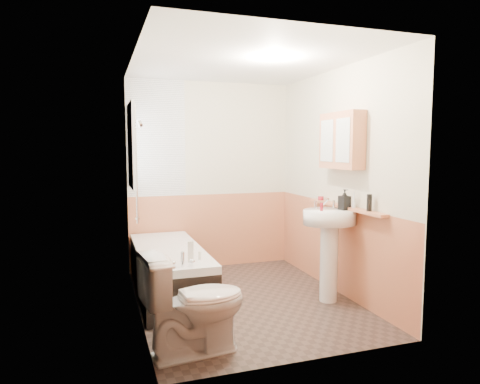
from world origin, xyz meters
The scene contains 26 objects.
floor centered at (0.00, 0.00, 0.00)m, with size 2.80×2.80×0.00m, color #312622.
ceiling centered at (0.00, 0.00, 2.50)m, with size 2.80×2.80×0.00m, color white.
wall_back centered at (0.00, 1.41, 1.25)m, with size 2.20×0.02×2.50m, color beige.
wall_front centered at (0.00, -1.41, 1.25)m, with size 2.20×0.02×2.50m, color beige.
wall_left centered at (-1.11, 0.00, 1.25)m, with size 0.02×2.80×2.50m, color beige.
wall_right centered at (1.11, 0.00, 1.25)m, with size 0.02×2.80×2.50m, color beige.
wainscot_right centered at (1.09, 0.00, 0.50)m, with size 0.01×2.80×1.00m, color #D48057.
wainscot_front centered at (0.00, -1.39, 0.50)m, with size 2.20×0.01×1.00m, color #D48057.
wainscot_back centered at (0.00, 1.39, 0.50)m, with size 2.20×0.01×1.00m, color #D48057.
tile_cladding_left centered at (-1.09, 0.00, 1.25)m, with size 0.01×2.80×2.50m, color white.
tile_return_back centered at (-0.73, 1.39, 1.75)m, with size 0.75×0.01×1.50m, color white.
window centered at (-1.06, 0.95, 1.65)m, with size 0.03×0.79×0.99m.
bathtub centered at (-0.73, 0.45, 0.27)m, with size 0.70×1.81×0.66m.
shower_riser centered at (-1.04, 0.59, 1.56)m, with size 0.11×0.09×1.31m.
toilet centered at (-0.76, -1.00, 0.40)m, with size 0.46×0.82×0.81m, color white.
sink centered at (0.84, -0.30, 0.70)m, with size 0.57×0.46×1.10m.
pine_shelf centered at (1.04, -0.26, 1.00)m, with size 0.10×1.38×0.03m, color #D48057.
medicine_cabinet centered at (1.01, -0.21, 1.70)m, with size 0.17×0.66×0.60m.
foam_can centered at (1.04, -0.70, 1.09)m, with size 0.05×0.05×0.17m, color black.
green_bottle centered at (1.04, -0.44, 1.11)m, with size 0.04×0.04×0.19m, color silver.
black_jar centered at (1.04, 0.25, 1.03)m, with size 0.07×0.07×0.04m, color maroon.
soap_bottle centered at (0.98, -0.35, 1.03)m, with size 0.10×0.22×0.10m, color black.
clear_bottle centered at (0.72, -0.35, 1.02)m, with size 0.03×0.03×0.09m, color maroon.
blue_gel centered at (-0.62, -0.21, 0.63)m, with size 0.06×0.04×0.21m, color silver.
cream_jar centered at (-0.90, -0.27, 0.55)m, with size 0.09×0.09×0.05m, color navy.
orange_bottle centered at (-0.52, -0.16, 0.57)m, with size 0.03×0.03×0.08m, color silver.
Camera 1 is at (-1.45, -4.20, 1.61)m, focal length 32.00 mm.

